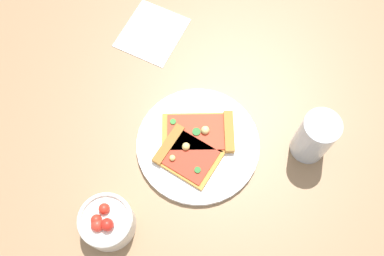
{
  "coord_description": "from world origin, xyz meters",
  "views": [
    {
      "loc": [
        -0.2,
        -0.23,
        0.86
      ],
      "look_at": [
        0.03,
        0.02,
        0.03
      ],
      "focal_mm": 40.05,
      "sensor_mm": 36.0,
      "label": 1
    }
  ],
  "objects_px": {
    "salad_bowl": "(107,222)",
    "paper_napkin": "(152,32)",
    "soda_glass": "(314,138)",
    "plate": "(198,145)",
    "pizza_slice_far": "(203,132)",
    "pizza_slice_near": "(185,154)"
  },
  "relations": [
    {
      "from": "plate",
      "to": "soda_glass",
      "type": "height_order",
      "value": "soda_glass"
    },
    {
      "from": "plate",
      "to": "salad_bowl",
      "type": "distance_m",
      "value": 0.24
    },
    {
      "from": "pizza_slice_far",
      "to": "paper_napkin",
      "type": "height_order",
      "value": "pizza_slice_far"
    },
    {
      "from": "salad_bowl",
      "to": "paper_napkin",
      "type": "height_order",
      "value": "salad_bowl"
    },
    {
      "from": "pizza_slice_near",
      "to": "soda_glass",
      "type": "height_order",
      "value": "soda_glass"
    },
    {
      "from": "pizza_slice_far",
      "to": "salad_bowl",
      "type": "distance_m",
      "value": 0.27
    },
    {
      "from": "salad_bowl",
      "to": "soda_glass",
      "type": "xyz_separation_m",
      "value": [
        0.41,
        -0.15,
        0.02
      ]
    },
    {
      "from": "pizza_slice_near",
      "to": "pizza_slice_far",
      "type": "bearing_deg",
      "value": 9.18
    },
    {
      "from": "pizza_slice_far",
      "to": "soda_glass",
      "type": "distance_m",
      "value": 0.22
    },
    {
      "from": "paper_napkin",
      "to": "salad_bowl",
      "type": "bearing_deg",
      "value": -140.39
    },
    {
      "from": "soda_glass",
      "to": "paper_napkin",
      "type": "distance_m",
      "value": 0.45
    },
    {
      "from": "pizza_slice_near",
      "to": "paper_napkin",
      "type": "height_order",
      "value": "pizza_slice_near"
    },
    {
      "from": "soda_glass",
      "to": "paper_napkin",
      "type": "height_order",
      "value": "soda_glass"
    },
    {
      "from": "salad_bowl",
      "to": "paper_napkin",
      "type": "relative_size",
      "value": 0.7
    },
    {
      "from": "pizza_slice_near",
      "to": "salad_bowl",
      "type": "bearing_deg",
      "value": -178.05
    },
    {
      "from": "plate",
      "to": "salad_bowl",
      "type": "relative_size",
      "value": 2.5
    },
    {
      "from": "plate",
      "to": "soda_glass",
      "type": "distance_m",
      "value": 0.24
    },
    {
      "from": "plate",
      "to": "pizza_slice_near",
      "type": "xyz_separation_m",
      "value": [
        -0.04,
        -0.0,
        0.01
      ]
    },
    {
      "from": "soda_glass",
      "to": "plate",
      "type": "bearing_deg",
      "value": 137.19
    },
    {
      "from": "pizza_slice_near",
      "to": "paper_napkin",
      "type": "distance_m",
      "value": 0.32
    },
    {
      "from": "plate",
      "to": "pizza_slice_far",
      "type": "height_order",
      "value": "pizza_slice_far"
    },
    {
      "from": "pizza_slice_near",
      "to": "soda_glass",
      "type": "distance_m",
      "value": 0.26
    }
  ]
}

